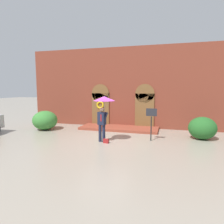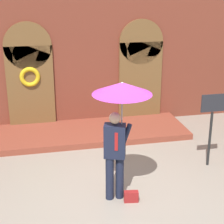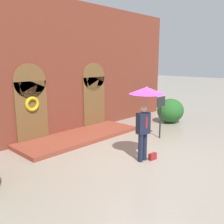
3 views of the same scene
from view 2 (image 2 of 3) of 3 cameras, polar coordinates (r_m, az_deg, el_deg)
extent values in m
plane|color=gray|center=(7.80, 0.76, -12.08)|extent=(80.00, 80.00, 0.00)
cube|color=brown|center=(10.86, -4.24, 12.65)|extent=(14.00, 0.50, 5.60)
cube|color=brown|center=(10.78, -12.27, 3.52)|extent=(1.30, 0.08, 2.40)
cylinder|color=brown|center=(10.52, -12.74, 9.81)|extent=(1.30, 0.08, 1.30)
cube|color=brown|center=(11.22, 4.31, 4.54)|extent=(1.30, 0.08, 2.40)
cylinder|color=brown|center=(10.97, 4.48, 10.61)|extent=(1.30, 0.08, 1.30)
torus|color=gold|center=(10.62, -12.40, 5.24)|extent=(0.56, 0.12, 0.56)
cube|color=brown|center=(10.44, -2.98, -3.08)|extent=(5.20, 1.80, 0.16)
cylinder|color=#191E33|center=(7.38, -0.36, -10.05)|extent=(0.16, 0.16, 0.90)
cylinder|color=#191E33|center=(7.41, 1.18, -9.88)|extent=(0.16, 0.16, 0.90)
cube|color=#191E33|center=(7.04, 0.43, -4.43)|extent=(0.45, 0.35, 0.66)
cube|color=#A51919|center=(6.91, 0.66, -4.56)|extent=(0.06, 0.03, 0.36)
sphere|color=tan|center=(6.87, 0.43, -0.92)|extent=(0.22, 0.22, 0.22)
cylinder|color=#191E33|center=(7.05, 2.18, -3.53)|extent=(0.22, 0.09, 0.46)
cylinder|color=gray|center=(6.91, 1.50, -1.15)|extent=(0.02, 0.02, 0.98)
cone|color=#992893|center=(6.72, 1.55, 3.64)|extent=(1.10, 1.10, 0.22)
cone|color=white|center=(6.72, 1.55, 3.76)|extent=(0.61, 0.61, 0.20)
cube|color=maroon|center=(7.46, 2.93, -12.74)|extent=(0.29, 0.16, 0.22)
cylinder|color=black|center=(8.85, 14.67, -4.02)|extent=(0.06, 0.06, 1.30)
cube|color=#232328|center=(8.55, 15.16, 1.34)|extent=(0.56, 0.03, 0.40)
camera|label=1|loc=(5.90, 107.65, -19.51)|focal=32.00mm
camera|label=3|loc=(5.15, -78.25, -6.93)|focal=40.00mm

